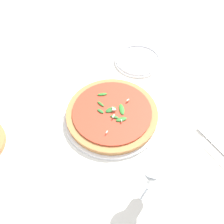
% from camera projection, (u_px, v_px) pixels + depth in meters
% --- Properties ---
extents(ground_plane, '(6.00, 6.00, 0.00)m').
position_uv_depth(ground_plane, '(116.00, 123.00, 0.91)').
color(ground_plane, silver).
extents(pizza_arugula_main, '(0.34, 0.34, 0.05)m').
position_uv_depth(pizza_arugula_main, '(112.00, 114.00, 0.91)').
color(pizza_arugula_main, white).
rests_on(pizza_arugula_main, ground_plane).
extents(wine_glass, '(0.08, 0.08, 0.16)m').
position_uv_depth(wine_glass, '(153.00, 173.00, 0.68)').
color(wine_glass, white).
rests_on(wine_glass, ground_plane).
extents(napkin, '(0.13, 0.10, 0.01)m').
position_uv_depth(napkin, '(220.00, 149.00, 0.84)').
color(napkin, silver).
rests_on(napkin, ground_plane).
extents(fork, '(0.22, 0.06, 0.00)m').
position_uv_depth(fork, '(222.00, 151.00, 0.83)').
color(fork, silver).
rests_on(fork, ground_plane).
extents(side_plate_white, '(0.20, 0.20, 0.02)m').
position_uv_depth(side_plate_white, '(138.00, 60.00, 1.09)').
color(side_plate_white, white).
rests_on(side_plate_white, ground_plane).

